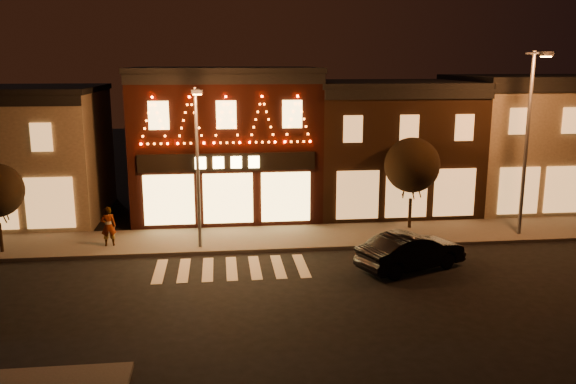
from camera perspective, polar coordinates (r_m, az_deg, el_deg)
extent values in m
plane|color=black|center=(21.78, -5.19, -10.87)|extent=(120.00, 120.00, 0.00)
cube|color=#47423D|center=(29.38, -1.73, -4.45)|extent=(44.00, 4.00, 0.15)
cube|color=black|center=(34.32, -5.99, 4.65)|extent=(10.00, 8.00, 8.00)
cube|color=black|center=(34.02, -6.15, 11.60)|extent=(10.20, 8.20, 0.30)
cube|color=black|center=(29.98, -6.04, 10.73)|extent=(10.00, 0.25, 0.50)
cube|color=black|center=(30.33, -5.86, 2.87)|extent=(9.00, 0.15, 0.90)
cube|color=#FFD87F|center=(30.23, -5.85, 2.84)|extent=(3.40, 0.08, 0.60)
cube|color=#321E11|center=(35.77, 9.46, 4.22)|extent=(9.00, 8.00, 7.20)
cube|color=black|center=(35.45, 9.68, 10.23)|extent=(9.20, 8.20, 0.30)
cube|color=black|center=(31.60, 11.72, 9.18)|extent=(9.00, 0.25, 0.50)
cube|color=#6D624D|center=(39.21, 22.25, 4.39)|extent=(9.00, 8.00, 7.50)
cube|color=black|center=(38.92, 22.72, 10.08)|extent=(9.20, 8.20, 0.30)
cube|color=black|center=(35.45, 25.87, 9.02)|extent=(9.00, 0.25, 0.50)
cylinder|color=#59595E|center=(27.25, -8.68, 2.19)|extent=(0.15, 0.15, 7.35)
cylinder|color=#59595E|center=(26.12, -8.84, 9.67)|extent=(0.23, 1.47, 0.09)
cube|color=#59595E|center=(25.39, -8.73, 9.50)|extent=(0.48, 0.30, 0.17)
cube|color=orange|center=(25.40, -8.73, 9.27)|extent=(0.36, 0.22, 0.05)
cylinder|color=#59595E|center=(31.13, 21.94, 4.20)|extent=(0.18, 0.18, 8.95)
cylinder|color=#59595E|center=(30.02, 23.09, 12.21)|extent=(0.50, 1.77, 0.11)
cube|color=#59595E|center=(29.16, 23.60, 12.08)|extent=(0.61, 0.43, 0.20)
cube|color=orange|center=(29.16, 23.57, 11.84)|extent=(0.46, 0.31, 0.06)
cylinder|color=black|center=(29.88, -25.90, -3.96)|extent=(0.15, 0.15, 1.33)
cylinder|color=black|center=(31.40, 11.64, -1.99)|extent=(0.17, 0.17, 1.54)
sphere|color=black|center=(30.88, 11.84, 2.56)|extent=(2.81, 2.81, 2.81)
imported|color=black|center=(25.62, 11.75, -5.60)|extent=(5.04, 3.37, 1.57)
imported|color=gray|center=(28.93, -16.89, -3.16)|extent=(0.75, 0.56, 1.88)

